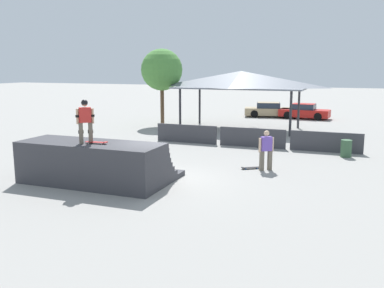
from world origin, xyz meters
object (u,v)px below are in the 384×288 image
at_px(skateboard_on_deck, 97,142).
at_px(skater_on_deck, 85,118).
at_px(tree_beside_pavilion, 162,70).
at_px(bystander_walking, 266,148).
at_px(parked_car_red, 304,112).
at_px(skateboard_on_ground, 250,168).
at_px(parked_car_tan, 269,110).
at_px(trash_bin, 346,148).

bearing_deg(skateboard_on_deck, skater_on_deck, -173.24).
bearing_deg(tree_beside_pavilion, skater_on_deck, -74.49).
relative_size(bystander_walking, parked_car_red, 0.41).
height_order(skateboard_on_deck, skateboard_on_ground, skateboard_on_deck).
bearing_deg(skateboard_on_ground, parked_car_tan, -114.73).
bearing_deg(skateboard_on_deck, trash_bin, 41.05).
height_order(skater_on_deck, parked_car_red, skater_on_deck).
xyz_separation_m(tree_beside_pavilion, trash_bin, (13.37, -7.45, -3.69)).
bearing_deg(skater_on_deck, trash_bin, 6.23).
relative_size(parked_car_tan, parked_car_red, 1.08).
xyz_separation_m(skater_on_deck, skateboard_on_ground, (5.04, 4.75, -2.47)).
bearing_deg(tree_beside_pavilion, bystander_walking, -48.45).
bearing_deg(skateboard_on_ground, parked_car_red, -123.49).
height_order(tree_beside_pavilion, trash_bin, tree_beside_pavilion).
height_order(tree_beside_pavilion, parked_car_red, tree_beside_pavilion).
bearing_deg(parked_car_red, tree_beside_pavilion, -135.80).
relative_size(skateboard_on_deck, bystander_walking, 0.50).
bearing_deg(skater_on_deck, parked_car_red, 39.24).
height_order(skater_on_deck, skateboard_on_deck, skater_on_deck).
bearing_deg(skateboard_on_ground, skateboard_on_deck, 11.78).
distance_m(bystander_walking, parked_car_tan, 20.02).
distance_m(tree_beside_pavilion, trash_bin, 15.75).
distance_m(skateboard_on_ground, trash_bin, 5.63).
bearing_deg(parked_car_tan, parked_car_red, -17.35).
bearing_deg(trash_bin, skateboard_on_deck, -133.81).
bearing_deg(skater_on_deck, tree_beside_pavilion, 66.62).
relative_size(bystander_walking, parked_car_tan, 0.38).
xyz_separation_m(bystander_walking, trash_bin, (3.14, 4.10, -0.53)).
bearing_deg(skateboard_on_deck, skateboard_on_ground, 40.02).
height_order(skateboard_on_ground, tree_beside_pavilion, tree_beside_pavilion).
bearing_deg(bystander_walking, skateboard_on_ground, -34.21).
distance_m(parked_car_tan, parked_car_red, 3.05).
xyz_separation_m(skateboard_on_deck, bystander_walking, (5.30, 4.69, -0.70)).
bearing_deg(skateboard_on_ground, skater_on_deck, 9.89).
bearing_deg(parked_car_red, skateboard_on_deck, -95.98).
relative_size(tree_beside_pavilion, parked_car_red, 1.34).
bearing_deg(trash_bin, bystander_walking, -127.39).
relative_size(tree_beside_pavilion, trash_bin, 6.69).
bearing_deg(skateboard_on_deck, bystander_walking, 36.37).
bearing_deg(skateboard_on_deck, parked_car_red, 73.87).
bearing_deg(parked_car_red, bystander_walking, -83.14).
height_order(skateboard_on_deck, tree_beside_pavilion, tree_beside_pavilion).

